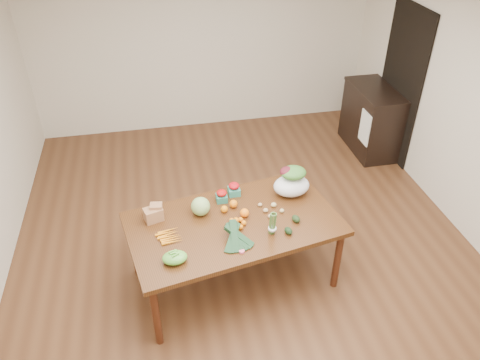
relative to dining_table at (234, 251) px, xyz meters
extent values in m
plane|color=brown|center=(0.20, 0.42, -0.38)|extent=(6.00, 6.00, 0.00)
cube|color=beige|center=(0.20, 3.42, 0.98)|extent=(5.00, 0.02, 2.70)
cube|color=#4C2811|center=(0.00, 0.00, 0.00)|extent=(2.12, 1.42, 0.75)
cube|color=black|center=(2.68, 2.02, 0.68)|extent=(0.02, 1.00, 2.10)
cube|color=black|center=(2.42, 2.16, 0.10)|extent=(0.52, 1.02, 0.94)
cube|color=white|center=(2.16, 1.82, 0.18)|extent=(0.02, 0.28, 0.45)
sphere|color=#91B065|center=(-0.29, 0.18, 0.47)|extent=(0.18, 0.18, 0.18)
sphere|color=orange|center=(-0.06, 0.17, 0.41)|extent=(0.07, 0.07, 0.07)
sphere|color=orange|center=(0.04, 0.22, 0.42)|extent=(0.08, 0.08, 0.08)
sphere|color=orange|center=(0.12, 0.06, 0.42)|extent=(0.09, 0.09, 0.09)
ellipsoid|color=#71B73E|center=(-0.59, -0.41, 0.42)|extent=(0.21, 0.16, 0.10)
ellipsoid|color=tan|center=(0.33, 0.08, 0.40)|extent=(0.05, 0.04, 0.04)
ellipsoid|color=tan|center=(0.35, -0.01, 0.40)|extent=(0.05, 0.04, 0.04)
ellipsoid|color=tan|center=(0.43, 0.15, 0.40)|extent=(0.06, 0.05, 0.05)
ellipsoid|color=tan|center=(0.30, 0.18, 0.39)|extent=(0.04, 0.04, 0.04)
ellipsoid|color=tan|center=(0.48, 0.05, 0.39)|extent=(0.05, 0.04, 0.04)
ellipsoid|color=black|center=(0.46, -0.26, 0.41)|extent=(0.09, 0.11, 0.06)
ellipsoid|color=black|center=(0.57, -0.11, 0.41)|extent=(0.09, 0.11, 0.07)
camera|label=1|loc=(-0.62, -3.32, 3.21)|focal=35.00mm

